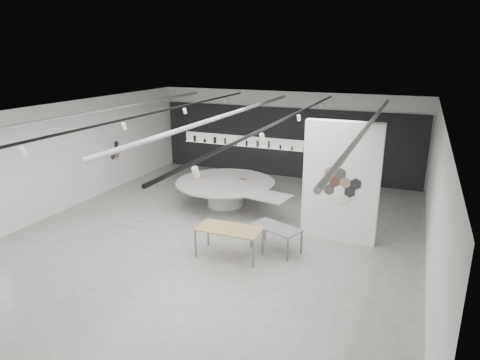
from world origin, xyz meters
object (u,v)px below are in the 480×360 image
at_px(partition_column, 341,182).
at_px(display_island, 227,190).
at_px(kitchen_counter, 353,177).
at_px(sample_table_wood, 229,230).
at_px(sample_table_stone, 276,229).

xyz_separation_m(partition_column, display_island, (-4.30, 1.36, -1.20)).
xyz_separation_m(partition_column, kitchen_counter, (-0.37, 5.51, -1.39)).
xyz_separation_m(sample_table_wood, sample_table_stone, (1.08, 0.82, -0.11)).
bearing_deg(kitchen_counter, sample_table_wood, -100.09).
relative_size(sample_table_wood, kitchen_counter, 1.20).
bearing_deg(sample_table_stone, sample_table_wood, -142.71).
relative_size(partition_column, kitchen_counter, 2.41).
height_order(sample_table_wood, kitchen_counter, kitchen_counter).
height_order(display_island, kitchen_counter, kitchen_counter).
bearing_deg(sample_table_wood, kitchen_counter, 74.33).
bearing_deg(kitchen_counter, sample_table_stone, -93.45).
relative_size(display_island, sample_table_stone, 3.10).
relative_size(display_island, kitchen_counter, 3.26).
height_order(display_island, sample_table_stone, display_island).
xyz_separation_m(sample_table_wood, kitchen_counter, (2.19, 7.81, -0.36)).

